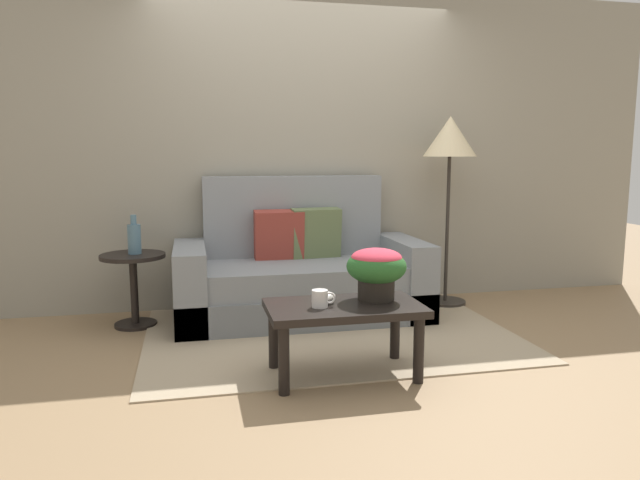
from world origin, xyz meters
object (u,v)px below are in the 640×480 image
at_px(table_vase, 134,238).
at_px(coffee_table, 344,316).
at_px(potted_plant, 376,268).
at_px(couch, 300,276).
at_px(snack_bowl, 325,297).
at_px(coffee_mug, 320,299).
at_px(floor_lamp, 450,147).
at_px(side_table, 134,276).

bearing_deg(table_vase, coffee_table, -46.25).
relative_size(potted_plant, table_vase, 1.22).
distance_m(coffee_table, potted_plant, 0.35).
xyz_separation_m(couch, table_vase, (-1.24, 0.00, 0.34)).
xyz_separation_m(potted_plant, table_vase, (-1.47, 1.23, 0.05)).
relative_size(snack_bowl, table_vase, 0.43).
relative_size(couch, coffee_table, 2.18).
distance_m(coffee_table, table_vase, 1.84).
height_order(coffee_table, potted_plant, potted_plant).
xyz_separation_m(potted_plant, coffee_mug, (-0.36, -0.11, -0.14)).
xyz_separation_m(floor_lamp, coffee_mug, (-1.42, -1.44, -0.86)).
height_order(side_table, potted_plant, potted_plant).
height_order(coffee_table, side_table, side_table).
relative_size(couch, table_vase, 6.65).
bearing_deg(coffee_mug, table_vase, 129.57).
bearing_deg(side_table, potted_plant, -39.44).
bearing_deg(coffee_mug, coffee_table, 11.86).
height_order(coffee_mug, table_vase, table_vase).
xyz_separation_m(side_table, snack_bowl, (1.17, -1.24, 0.08)).
bearing_deg(coffee_table, side_table, 134.37).
bearing_deg(snack_bowl, couch, 85.99).
xyz_separation_m(side_table, potted_plant, (1.48, -1.22, 0.24)).
height_order(couch, side_table, couch).
distance_m(floor_lamp, coffee_mug, 2.19).
bearing_deg(coffee_table, couch, 90.52).
height_order(side_table, snack_bowl, side_table).
distance_m(snack_bowl, table_vase, 1.71).
xyz_separation_m(coffee_table, snack_bowl, (-0.10, 0.06, 0.10)).
distance_m(coffee_table, snack_bowl, 0.16).
bearing_deg(snack_bowl, side_table, 133.43).
height_order(coffee_mug, snack_bowl, coffee_mug).
height_order(floor_lamp, coffee_mug, floor_lamp).
distance_m(coffee_table, side_table, 1.81).
bearing_deg(couch, side_table, -179.61).
relative_size(couch, coffee_mug, 14.13).
bearing_deg(snack_bowl, table_vase, 132.76).
xyz_separation_m(coffee_table, side_table, (-1.27, 1.30, 0.02)).
relative_size(floor_lamp, coffee_mug, 11.63).
bearing_deg(couch, coffee_mug, -95.72).
height_order(couch, coffee_mug, couch).
bearing_deg(coffee_mug, potted_plant, 16.46).
bearing_deg(floor_lamp, table_vase, -177.81).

